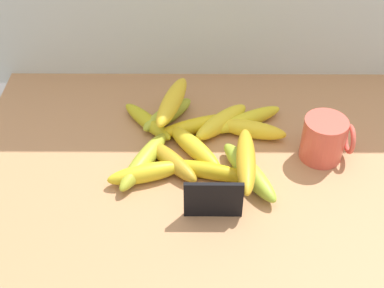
% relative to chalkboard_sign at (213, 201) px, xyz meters
% --- Properties ---
extents(counter_top, '(1.10, 0.76, 0.03)m').
position_rel_chalkboard_sign_xyz_m(counter_top, '(0.04, 0.10, -0.05)').
color(counter_top, tan).
rests_on(counter_top, ground).
extents(chalkboard_sign, '(0.11, 0.02, 0.08)m').
position_rel_chalkboard_sign_xyz_m(chalkboard_sign, '(0.00, 0.00, 0.00)').
color(chalkboard_sign, black).
rests_on(chalkboard_sign, counter_top).
extents(coffee_mug, '(0.10, 0.09, 0.10)m').
position_rel_chalkboard_sign_xyz_m(coffee_mug, '(0.24, 0.17, 0.01)').
color(coffee_mug, '#DB5647').
rests_on(coffee_mug, counter_top).
extents(banana_0, '(0.11, 0.19, 0.04)m').
position_rel_chalkboard_sign_xyz_m(banana_0, '(-0.14, 0.13, -0.02)').
color(banana_0, '#A8B12D').
rests_on(banana_0, counter_top).
extents(banana_1, '(0.17, 0.12, 0.04)m').
position_rel_chalkboard_sign_xyz_m(banana_1, '(0.09, 0.27, -0.02)').
color(banana_1, yellow).
rests_on(banana_1, counter_top).
extents(banana_2, '(0.14, 0.15, 0.04)m').
position_rel_chalkboard_sign_xyz_m(banana_2, '(0.03, 0.26, -0.02)').
color(banana_2, yellow).
rests_on(banana_2, counter_top).
extents(banana_3, '(0.12, 0.18, 0.04)m').
position_rel_chalkboard_sign_xyz_m(banana_3, '(0.07, 0.10, -0.02)').
color(banana_3, '#9DBE36').
rests_on(banana_3, counter_top).
extents(banana_4, '(0.14, 0.16, 0.04)m').
position_rel_chalkboard_sign_xyz_m(banana_4, '(-0.04, 0.17, -0.02)').
color(banana_4, gold).
rests_on(banana_4, counter_top).
extents(banana_5, '(0.20, 0.10, 0.04)m').
position_rel_chalkboard_sign_xyz_m(banana_5, '(-0.03, 0.25, -0.02)').
color(banana_5, yellow).
rests_on(banana_5, counter_top).
extents(banana_6, '(0.19, 0.08, 0.03)m').
position_rel_chalkboard_sign_xyz_m(banana_6, '(-0.00, 0.10, -0.02)').
color(banana_6, gold).
rests_on(banana_6, counter_top).
extents(banana_7, '(0.13, 0.14, 0.04)m').
position_rel_chalkboard_sign_xyz_m(banana_7, '(-0.08, 0.13, -0.02)').
color(banana_7, '#BA9121').
rests_on(banana_7, counter_top).
extents(banana_8, '(0.16, 0.08, 0.04)m').
position_rel_chalkboard_sign_xyz_m(banana_8, '(-0.13, 0.09, -0.02)').
color(banana_8, yellow).
rests_on(banana_8, counter_top).
extents(banana_9, '(0.13, 0.15, 0.03)m').
position_rel_chalkboard_sign_xyz_m(banana_9, '(-0.14, 0.26, -0.02)').
color(banana_9, gold).
rests_on(banana_9, counter_top).
extents(banana_10, '(0.16, 0.08, 0.04)m').
position_rel_chalkboard_sign_xyz_m(banana_10, '(0.09, 0.23, -0.02)').
color(banana_10, yellow).
rests_on(banana_10, counter_top).
extents(banana_11, '(0.13, 0.14, 0.04)m').
position_rel_chalkboard_sign_xyz_m(banana_11, '(-0.10, 0.28, -0.02)').
color(banana_11, '#AEC035').
rests_on(banana_11, counter_top).
extents(banana_12, '(0.09, 0.19, 0.04)m').
position_rel_chalkboard_sign_xyz_m(banana_12, '(-0.09, 0.28, 0.02)').
color(banana_12, yellow).
rests_on(banana_12, banana_11).
extents(banana_13, '(0.05, 0.19, 0.04)m').
position_rel_chalkboard_sign_xyz_m(banana_13, '(0.07, 0.09, 0.02)').
color(banana_13, gold).
rests_on(banana_13, banana_3).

